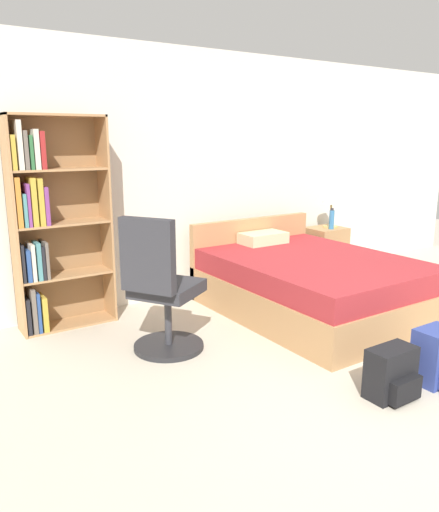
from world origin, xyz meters
name	(u,v)px	position (x,y,z in m)	size (l,w,h in m)	color
wall_back	(188,176)	(0.00, 3.23, 1.30)	(9.00, 0.06, 2.60)	silver
bookshelf	(48,224)	(-1.57, 2.98, 0.96)	(0.84, 0.31, 1.89)	#AD7F51
bed	(308,283)	(0.67, 2.03, 0.29)	(1.58, 2.09, 0.82)	#AD7F51
office_chair	(161,293)	(-1.01, 1.93, 0.51)	(0.72, 0.69, 1.13)	#232326
nightstand	(325,251)	(1.79, 2.92, 0.30)	(0.45, 0.42, 0.61)	#AD7F51
table_lamp	(332,199)	(1.85, 2.92, 0.96)	(0.25, 0.25, 0.45)	tan
water_bottle	(332,219)	(1.77, 2.82, 0.73)	(0.06, 0.06, 0.26)	teal
backpack_blue	(437,358)	(0.38, 0.41, 0.19)	(0.29, 0.29, 0.40)	navy
backpack_black	(392,374)	(-0.05, 0.45, 0.17)	(0.34, 0.25, 0.35)	black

